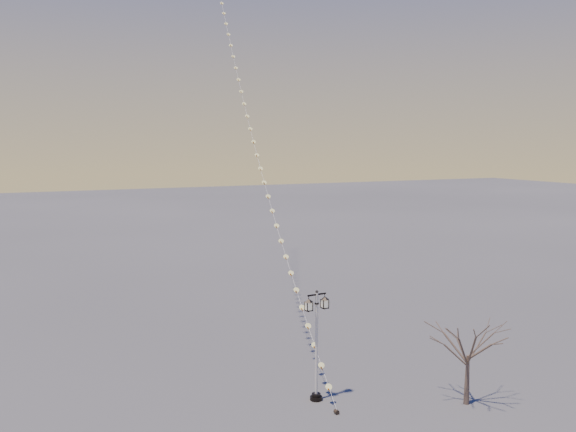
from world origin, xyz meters
TOP-DOWN VIEW (x-y plane):
  - ground at (0.00, 0.00)m, footprint 300.00×300.00m
  - street_lamp at (-0.80, 3.47)m, footprint 1.43×0.63m
  - bare_tree at (5.73, -0.05)m, footprint 2.73×2.73m
  - kite_train at (2.70, 21.58)m, footprint 7.32×40.46m

SIDE VIEW (x-z plane):
  - ground at x=0.00m, z-range 0.00..0.00m
  - street_lamp at x=-0.80m, z-range 0.30..5.93m
  - bare_tree at x=5.73m, z-range 0.88..5.40m
  - kite_train at x=2.70m, z-range -0.08..34.25m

